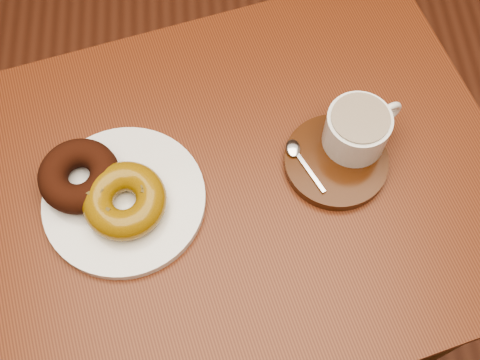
{
  "coord_description": "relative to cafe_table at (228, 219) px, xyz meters",
  "views": [
    {
      "loc": [
        -0.25,
        -0.45,
        1.58
      ],
      "look_at": [
        -0.22,
        -0.08,
        0.8
      ],
      "focal_mm": 45.0,
      "sensor_mm": 36.0,
      "label": 1
    }
  ],
  "objects": [
    {
      "name": "ground",
      "position": [
        0.24,
        0.08,
        -0.66
      ],
      "size": [
        6.0,
        6.0,
        0.0
      ],
      "primitive_type": "plane",
      "color": "brown",
      "rests_on": "ground"
    },
    {
      "name": "cafe_table",
      "position": [
        0.0,
        0.0,
        0.0
      ],
      "size": [
        0.96,
        0.81,
        0.78
      ],
      "rotation": [
        0.0,
        0.0,
        0.25
      ],
      "color": "#612B14",
      "rests_on": "ground"
    },
    {
      "name": "donut_plate",
      "position": [
        -0.15,
        -0.01,
        0.13
      ],
      "size": [
        0.32,
        0.32,
        0.01
      ],
      "primitive_type": "cylinder",
      "rotation": [
        0.0,
        0.0,
        0.51
      ],
      "color": "white",
      "rests_on": "cafe_table"
    },
    {
      "name": "donut_cinnamon",
      "position": [
        -0.21,
        0.02,
        0.16
      ],
      "size": [
        0.15,
        0.15,
        0.04
      ],
      "primitive_type": "torus",
      "rotation": [
        0.0,
        0.0,
        0.41
      ],
      "color": "black",
      "rests_on": "donut_plate"
    },
    {
      "name": "donut_caramel",
      "position": [
        -0.14,
        -0.03,
        0.16
      ],
      "size": [
        0.16,
        0.16,
        0.04
      ],
      "rotation": [
        0.0,
        0.0,
        0.64
      ],
      "color": "#8D640F",
      "rests_on": "donut_plate"
    },
    {
      "name": "saucer",
      "position": [
        0.16,
        0.03,
        0.13
      ],
      "size": [
        0.21,
        0.21,
        0.02
      ],
      "primitive_type": "cylinder",
      "rotation": [
        0.0,
        0.0,
        0.5
      ],
      "color": "#371807",
      "rests_on": "cafe_table"
    },
    {
      "name": "coffee_cup",
      "position": [
        0.19,
        0.05,
        0.17
      ],
      "size": [
        0.12,
        0.09,
        0.07
      ],
      "rotation": [
        0.0,
        0.0,
        0.43
      ],
      "color": "white",
      "rests_on": "saucer"
    },
    {
      "name": "teaspoon",
      "position": [
        0.11,
        0.04,
        0.14
      ],
      "size": [
        0.05,
        0.09,
        0.01
      ],
      "rotation": [
        0.0,
        0.0,
        0.46
      ],
      "color": "silver",
      "rests_on": "saucer"
    }
  ]
}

